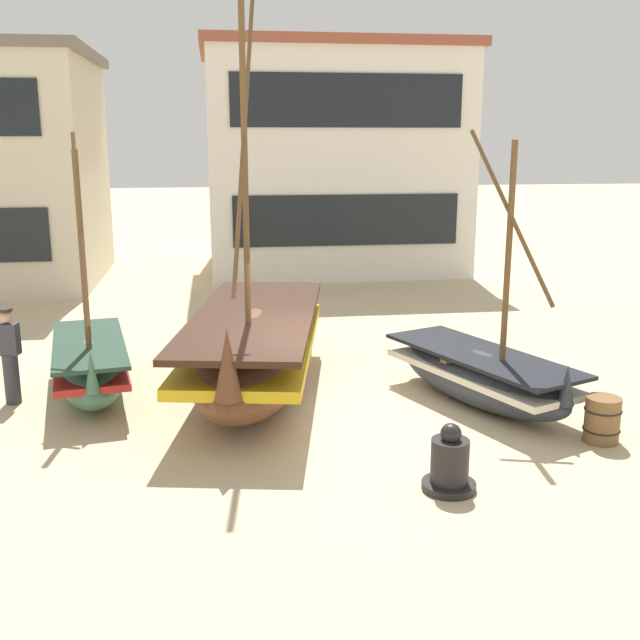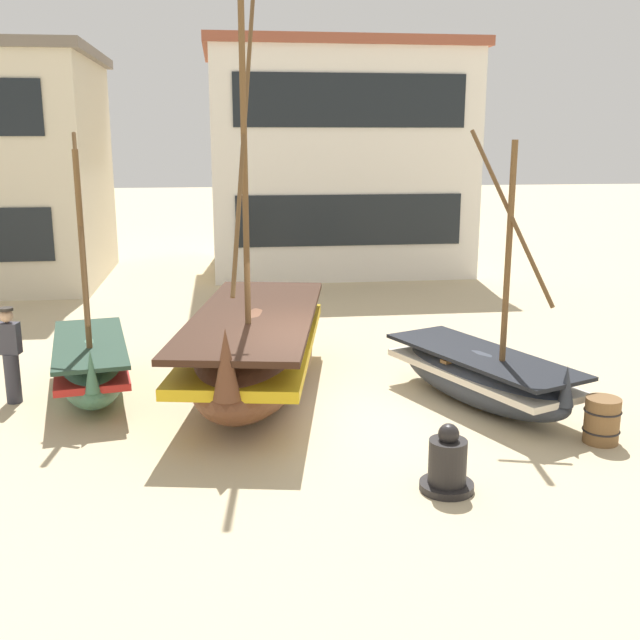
% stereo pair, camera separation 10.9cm
% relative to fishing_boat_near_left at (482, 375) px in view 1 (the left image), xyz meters
% --- Properties ---
extents(ground_plane, '(120.00, 120.00, 0.00)m').
position_rel_fishing_boat_near_left_xyz_m(ground_plane, '(-2.70, -0.25, -0.52)').
color(ground_plane, '#CCB78E').
extents(fishing_boat_near_left, '(2.67, 4.04, 4.61)m').
position_rel_fishing_boat_near_left_xyz_m(fishing_boat_near_left, '(0.00, 0.00, 0.00)').
color(fishing_boat_near_left, '#2D333D').
rests_on(fishing_boat_near_left, ground).
extents(fishing_boat_centre_large, '(3.10, 6.25, 6.91)m').
position_rel_fishing_boat_near_left_xyz_m(fishing_boat_centre_large, '(-3.82, 1.08, 0.30)').
color(fishing_boat_centre_large, brown).
rests_on(fishing_boat_centre_large, ground).
extents(fishing_boat_far_right, '(1.80, 3.70, 4.57)m').
position_rel_fishing_boat_near_left_xyz_m(fishing_boat_far_right, '(-6.71, 1.37, 0.05)').
color(fishing_boat_far_right, '#427056').
rests_on(fishing_boat_far_right, ground).
extents(fisherman_by_hull, '(0.39, 0.27, 1.68)m').
position_rel_fishing_boat_near_left_xyz_m(fisherman_by_hull, '(-8.00, 1.14, 0.32)').
color(fisherman_by_hull, '#33333D').
rests_on(fisherman_by_hull, ground).
extents(capstan_winch, '(0.71, 0.71, 0.91)m').
position_rel_fishing_boat_near_left_xyz_m(capstan_winch, '(-1.53, -3.09, -0.17)').
color(capstan_winch, black).
rests_on(capstan_winch, ground).
extents(wooden_barrel, '(0.56, 0.56, 0.70)m').
position_rel_fishing_boat_near_left_xyz_m(wooden_barrel, '(1.24, -1.85, -0.17)').
color(wooden_barrel, brown).
rests_on(wooden_barrel, ground).
extents(harbor_building_main, '(8.77, 6.51, 7.48)m').
position_rel_fishing_boat_near_left_xyz_m(harbor_building_main, '(-0.38, 14.54, 3.24)').
color(harbor_building_main, white).
rests_on(harbor_building_main, ground).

